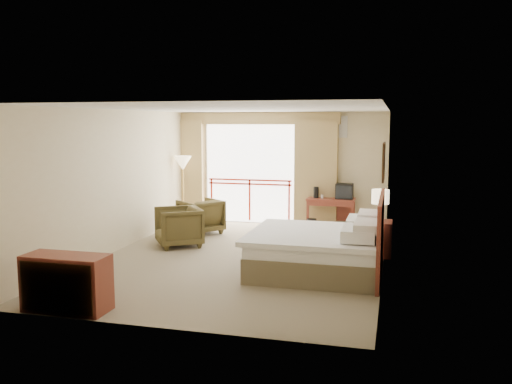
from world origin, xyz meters
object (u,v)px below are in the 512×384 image
(wastebasket, at_px, (312,225))
(table_lamp, at_px, (380,197))
(desk, at_px, (331,205))
(floor_lamp, at_px, (183,166))
(bed, at_px, (320,250))
(nightstand, at_px, (379,238))
(tv, at_px, (344,191))
(side_table, at_px, (174,219))
(armchair_far, at_px, (201,233))
(dresser, at_px, (66,283))
(armchair_near, at_px, (179,246))

(wastebasket, bearing_deg, table_lamp, -51.51)
(desk, height_order, floor_lamp, floor_lamp)
(bed, distance_m, nightstand, 1.68)
(tv, bearing_deg, wastebasket, -151.94)
(table_lamp, height_order, side_table, table_lamp)
(armchair_far, xyz_separation_m, floor_lamp, (-0.75, 0.86, 1.43))
(tv, bearing_deg, desk, 176.60)
(side_table, relative_size, floor_lamp, 0.34)
(table_lamp, bearing_deg, armchair_far, 165.11)
(nightstand, bearing_deg, dresser, -133.11)
(bed, xyz_separation_m, floor_lamp, (-3.76, 3.36, 1.05))
(armchair_near, height_order, side_table, side_table)
(bed, bearing_deg, side_table, 149.17)
(desk, height_order, armchair_near, desk)
(tv, height_order, dresser, tv)
(tv, height_order, side_table, tv)
(table_lamp, relative_size, wastebasket, 2.09)
(table_lamp, height_order, floor_lamp, floor_lamp)
(table_lamp, xyz_separation_m, desk, (-1.16, 2.29, -0.53))
(bed, relative_size, tv, 5.43)
(desk, distance_m, armchair_near, 3.78)
(desk, xyz_separation_m, armchair_near, (-2.74, -2.54, -0.56))
(table_lamp, height_order, tv, table_lamp)
(tv, xyz_separation_m, wastebasket, (-0.70, -0.27, -0.76))
(nightstand, bearing_deg, floor_lamp, 158.02)
(table_lamp, xyz_separation_m, floor_lamp, (-4.67, 1.90, 0.34))
(bed, relative_size, nightstand, 3.28)
(table_lamp, height_order, desk, table_lamp)
(armchair_far, height_order, side_table, side_table)
(side_table, bearing_deg, armchair_near, -61.93)
(side_table, bearing_deg, nightstand, -8.45)
(wastebasket, height_order, floor_lamp, floor_lamp)
(bed, height_order, floor_lamp, floor_lamp)
(bed, bearing_deg, wastebasket, 100.77)
(wastebasket, distance_m, dresser, 6.49)
(nightstand, distance_m, armchair_far, 4.08)
(bed, bearing_deg, armchair_near, 158.10)
(tv, xyz_separation_m, armchair_far, (-3.05, -1.19, -0.89))
(bed, height_order, dresser, bed)
(wastebasket, bearing_deg, bed, -79.23)
(bed, distance_m, wastebasket, 3.49)
(armchair_far, height_order, floor_lamp, floor_lamp)
(table_lamp, relative_size, armchair_far, 0.67)
(nightstand, relative_size, dresser, 0.58)
(wastebasket, bearing_deg, tv, 21.32)
(side_table, bearing_deg, tv, 25.08)
(bed, relative_size, armchair_near, 2.46)
(table_lamp, bearing_deg, dresser, -133.44)
(nightstand, height_order, side_table, nightstand)
(side_table, distance_m, dresser, 4.72)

